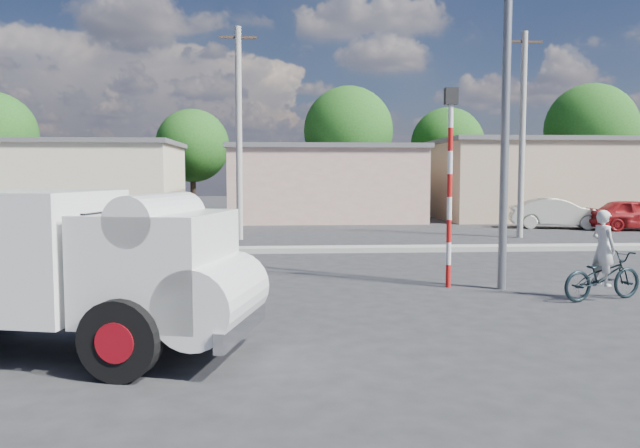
{
  "coord_description": "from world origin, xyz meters",
  "views": [
    {
      "loc": [
        -0.57,
        -11.91,
        2.49
      ],
      "look_at": [
        0.46,
        3.0,
        1.3
      ],
      "focal_mm": 35.0,
      "sensor_mm": 36.0,
      "label": 1
    }
  ],
  "objects": [
    {
      "name": "utility_poles",
      "position": [
        3.25,
        12.0,
        4.07
      ],
      "size": [
        35.4,
        0.24,
        8.0
      ],
      "color": "#99968E",
      "rests_on": "ground"
    },
    {
      "name": "traffic_pole",
      "position": [
        3.2,
        1.5,
        2.59
      ],
      "size": [
        0.28,
        0.18,
        4.36
      ],
      "color": "red",
      "rests_on": "ground"
    },
    {
      "name": "cyclist",
      "position": [
        5.85,
        -0.11,
        0.75
      ],
      "size": [
        0.49,
        0.62,
        1.5
      ],
      "primitive_type": "imported",
      "rotation": [
        0.0,
        0.0,
        1.85
      ],
      "color": "silver",
      "rests_on": "ground"
    },
    {
      "name": "truck",
      "position": [
        -3.62,
        -3.14,
        1.26
      ],
      "size": [
        5.79,
        3.19,
        2.26
      ],
      "rotation": [
        0.0,
        0.0,
        -0.23
      ],
      "color": "black",
      "rests_on": "ground"
    },
    {
      "name": "bicycle",
      "position": [
        5.85,
        -0.11,
        0.49
      ],
      "size": [
        1.96,
        1.13,
        0.97
      ],
      "primitive_type": "imported",
      "rotation": [
        0.0,
        0.0,
        1.85
      ],
      "color": "black",
      "rests_on": "ground"
    },
    {
      "name": "streetlight",
      "position": [
        4.14,
        1.2,
        4.96
      ],
      "size": [
        2.34,
        0.22,
        9.0
      ],
      "color": "slate",
      "rests_on": "ground"
    },
    {
      "name": "tree_row",
      "position": [
        7.45,
        28.53,
        4.96
      ],
      "size": [
        51.24,
        7.43,
        8.42
      ],
      "color": "#38281E",
      "rests_on": "ground"
    },
    {
      "name": "car_cream",
      "position": [
        12.37,
        16.02,
        0.69
      ],
      "size": [
        4.45,
        2.51,
        1.39
      ],
      "primitive_type": "imported",
      "rotation": [
        0.0,
        0.0,
        1.31
      ],
      "color": "silver",
      "rests_on": "ground"
    },
    {
      "name": "ground_plane",
      "position": [
        0.0,
        0.0,
        0.0
      ],
      "size": [
        120.0,
        120.0,
        0.0
      ],
      "primitive_type": "plane",
      "color": "#27272A",
      "rests_on": "ground"
    },
    {
      "name": "car_red",
      "position": [
        15.42,
        14.8,
        0.7
      ],
      "size": [
        4.3,
        2.18,
        1.4
      ],
      "primitive_type": "imported",
      "rotation": [
        0.0,
        0.0,
        1.44
      ],
      "color": "#A5191C",
      "rests_on": "ground"
    },
    {
      "name": "median",
      "position": [
        0.0,
        8.0,
        0.08
      ],
      "size": [
        40.0,
        0.8,
        0.16
      ],
      "primitive_type": "cube",
      "color": "#99968E",
      "rests_on": "ground"
    },
    {
      "name": "building_row",
      "position": [
        1.1,
        22.0,
        2.13
      ],
      "size": [
        37.8,
        7.3,
        4.44
      ],
      "color": "beige",
      "rests_on": "ground"
    }
  ]
}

